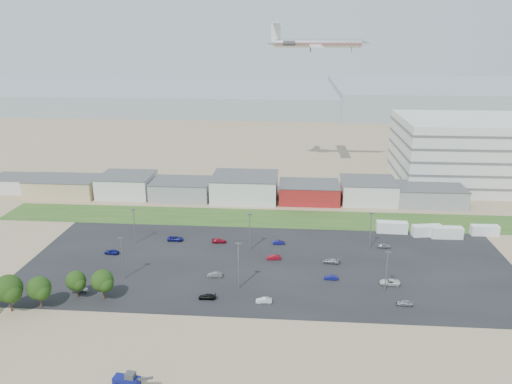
# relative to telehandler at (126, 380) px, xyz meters

# --- Properties ---
(ground) EXTENTS (700.00, 700.00, 0.00)m
(ground) POSITION_rel_telehandler_xyz_m (15.38, 26.88, -1.41)
(ground) COLOR #8E7B5A
(ground) RESTS_ON ground
(parking_lot) EXTENTS (120.00, 50.00, 0.01)m
(parking_lot) POSITION_rel_telehandler_xyz_m (20.38, 46.88, -1.41)
(parking_lot) COLOR black
(parking_lot) RESTS_ON ground
(grass_strip) EXTENTS (160.00, 16.00, 0.02)m
(grass_strip) POSITION_rel_telehandler_xyz_m (15.38, 78.88, -1.40)
(grass_strip) COLOR #28511E
(grass_strip) RESTS_ON ground
(hills_backdrop) EXTENTS (700.00, 200.00, 9.00)m
(hills_backdrop) POSITION_rel_telehandler_xyz_m (55.38, 341.88, 3.09)
(hills_backdrop) COLOR gray
(hills_backdrop) RESTS_ON ground
(building_row) EXTENTS (170.00, 20.00, 8.00)m
(building_row) POSITION_rel_telehandler_xyz_m (-1.62, 97.88, 2.59)
(building_row) COLOR silver
(building_row) RESTS_ON ground
(parking_garage) EXTENTS (80.00, 40.00, 25.00)m
(parking_garage) POSITION_rel_telehandler_xyz_m (105.38, 121.88, 11.09)
(parking_garage) COLOR silver
(parking_garage) RESTS_ON ground
(telehandler) EXTENTS (7.02, 3.15, 2.83)m
(telehandler) POSITION_rel_telehandler_xyz_m (0.00, 0.00, 0.00)
(telehandler) COLOR #0B105A
(telehandler) RESTS_ON ground
(box_trailer_a) EXTENTS (8.76, 3.05, 3.25)m
(box_trailer_a) POSITION_rel_telehandler_xyz_m (54.45, 70.22, 0.21)
(box_trailer_a) COLOR silver
(box_trailer_a) RESTS_ON ground
(box_trailer_b) EXTENTS (8.60, 4.00, 3.10)m
(box_trailer_b) POSITION_rel_telehandler_xyz_m (63.88, 68.59, 0.14)
(box_trailer_b) COLOR silver
(box_trailer_b) RESTS_ON ground
(box_trailer_c) EXTENTS (8.59, 2.81, 3.21)m
(box_trailer_c) POSITION_rel_telehandler_xyz_m (69.00, 67.42, 0.19)
(box_trailer_c) COLOR silver
(box_trailer_c) RESTS_ON ground
(box_trailer_d) EXTENTS (7.75, 2.66, 2.88)m
(box_trailer_d) POSITION_rel_telehandler_xyz_m (80.32, 70.38, 0.03)
(box_trailer_d) COLOR silver
(box_trailer_d) RESTS_ON ground
(tree_left) EXTENTS (6.05, 6.05, 9.08)m
(tree_left) POSITION_rel_telehandler_xyz_m (-31.20, 20.83, 3.13)
(tree_left) COLOR black
(tree_left) RESTS_ON ground
(tree_mid) EXTENTS (5.22, 5.22, 7.83)m
(tree_mid) POSITION_rel_telehandler_xyz_m (-25.83, 22.78, 2.50)
(tree_mid) COLOR black
(tree_mid) RESTS_ON ground
(tree_right) EXTENTS (4.61, 4.61, 6.91)m
(tree_right) POSITION_rel_telehandler_xyz_m (-20.07, 27.42, 2.04)
(tree_right) COLOR black
(tree_right) RESTS_ON ground
(tree_near) EXTENTS (5.09, 5.09, 7.64)m
(tree_near) POSITION_rel_telehandler_xyz_m (-14.06, 27.13, 2.41)
(tree_near) COLOR black
(tree_near) RESTS_ON ground
(lightpole_front_l) EXTENTS (1.20, 0.50, 10.18)m
(lightpole_front_l) POSITION_rel_telehandler_xyz_m (-12.87, 36.67, 3.68)
(lightpole_front_l) COLOR slate
(lightpole_front_l) RESTS_ON ground
(lightpole_front_m) EXTENTS (1.29, 0.54, 10.99)m
(lightpole_front_m) POSITION_rel_telehandler_xyz_m (14.36, 34.04, 4.08)
(lightpole_front_m) COLOR slate
(lightpole_front_m) RESTS_ON ground
(lightpole_front_r) EXTENTS (1.12, 0.46, 9.48)m
(lightpole_front_r) POSITION_rel_telehandler_xyz_m (46.83, 35.32, 3.33)
(lightpole_front_r) COLOR slate
(lightpole_front_r) RESTS_ON ground
(lightpole_back_l) EXTENTS (1.14, 0.48, 9.71)m
(lightpole_back_l) POSITION_rel_telehandler_xyz_m (-16.49, 56.98, 3.44)
(lightpole_back_l) COLOR slate
(lightpole_back_l) RESTS_ON ground
(lightpole_back_m) EXTENTS (1.18, 0.49, 10.02)m
(lightpole_back_m) POSITION_rel_telehandler_xyz_m (14.95, 55.09, 3.60)
(lightpole_back_m) COLOR slate
(lightpole_back_m) RESTS_ON ground
(lightpole_back_r) EXTENTS (1.19, 0.50, 10.12)m
(lightpole_back_r) POSITION_rel_telehandler_xyz_m (46.48, 58.13, 3.64)
(lightpole_back_r) COLOR slate
(lightpole_back_r) RESTS_ON ground
(airliner) EXTENTS (40.74, 28.13, 11.91)m
(airliner) POSITION_rel_telehandler_xyz_m (34.07, 134.66, 49.59)
(airliner) COLOR silver
(parked_car_0) EXTENTS (4.61, 2.30, 1.25)m
(parked_car_0) POSITION_rel_telehandler_xyz_m (48.39, 38.42, -0.79)
(parked_car_0) COLOR silver
(parked_car_0) RESTS_ON ground
(parked_car_1) EXTENTS (3.33, 1.30, 1.08)m
(parked_car_1) POSITION_rel_telehandler_xyz_m (35.27, 39.83, -0.87)
(parked_car_1) COLOR navy
(parked_car_1) RESTS_ON ground
(parked_car_2) EXTENTS (3.50, 1.58, 1.17)m
(parked_car_2) POSITION_rel_telehandler_xyz_m (49.90, 29.42, -0.83)
(parked_car_2) COLOR #A5A5AA
(parked_car_2) RESTS_ON ground
(parked_car_3) EXTENTS (3.78, 1.60, 1.09)m
(parked_car_3) POSITION_rel_telehandler_xyz_m (8.10, 28.84, -0.87)
(parked_car_3) COLOR black
(parked_car_3) RESTS_ON ground
(parked_car_4) EXTENTS (3.66, 1.61, 1.17)m
(parked_car_4) POSITION_rel_telehandler_xyz_m (8.17, 39.07, -0.83)
(parked_car_4) COLOR #595B5E
(parked_car_4) RESTS_ON ground
(parked_car_5) EXTENTS (3.85, 1.85, 1.27)m
(parked_car_5) POSITION_rel_telehandler_xyz_m (-20.49, 49.56, -0.78)
(parked_car_5) COLOR navy
(parked_car_5) RESTS_ON ground
(parked_car_6) EXTENTS (4.07, 1.94, 1.14)m
(parked_car_6) POSITION_rel_telehandler_xyz_m (6.19, 59.03, -0.84)
(parked_car_6) COLOR maroon
(parked_car_6) RESTS_ON ground
(parked_car_7) EXTENTS (3.63, 1.46, 1.17)m
(parked_car_7) POSITION_rel_telehandler_xyz_m (21.50, 49.62, -0.83)
(parked_car_7) COLOR maroon
(parked_car_7) RESTS_ON ground
(parked_car_8) EXTENTS (3.44, 1.44, 1.16)m
(parked_car_8) POSITION_rel_telehandler_xyz_m (50.50, 59.05, -0.83)
(parked_car_8) COLOR #A5A5AA
(parked_car_8) RESTS_ON ground
(parked_car_9) EXTENTS (4.45, 2.17, 1.22)m
(parked_car_9) POSITION_rel_telehandler_xyz_m (-6.09, 59.47, -0.80)
(parked_car_9) COLOR navy
(parked_car_9) RESTS_ON ground
(parked_car_10) EXTENTS (3.85, 1.77, 1.09)m
(parked_car_10) POSITION_rel_telehandler_xyz_m (-20.43, 29.73, -0.87)
(parked_car_10) COLOR #A5A5AA
(parked_car_10) RESTS_ON ground
(parked_car_11) EXTENTS (3.38, 1.46, 1.08)m
(parked_car_11) POSITION_rel_telehandler_xyz_m (22.42, 59.30, -0.87)
(parked_car_11) COLOR navy
(parked_car_11) RESTS_ON ground
(parked_car_12) EXTENTS (4.24, 2.05, 1.19)m
(parked_car_12) POSITION_rel_telehandler_xyz_m (35.81, 48.54, -0.82)
(parked_car_12) COLOR #A5A5AA
(parked_car_12) RESTS_ON ground
(parked_car_13) EXTENTS (3.52, 1.48, 1.13)m
(parked_car_13) POSITION_rel_telehandler_xyz_m (20.39, 28.20, -0.85)
(parked_car_13) COLOR silver
(parked_car_13) RESTS_ON ground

